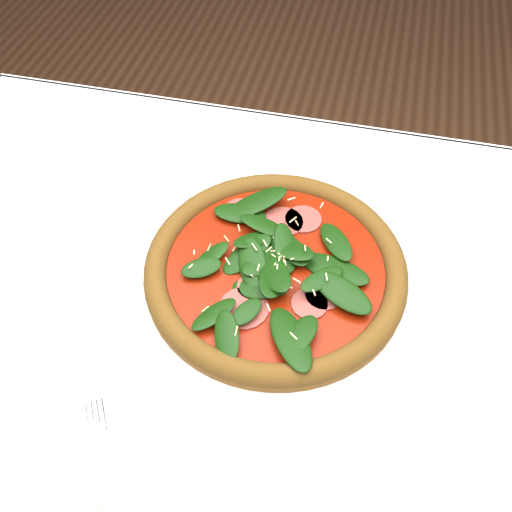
# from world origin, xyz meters

# --- Properties ---
(ground) EXTENTS (6.00, 6.00, 0.00)m
(ground) POSITION_xyz_m (0.00, 0.00, 0.00)
(ground) COLOR brown
(ground) RESTS_ON ground
(dining_table) EXTENTS (1.21, 0.81, 0.75)m
(dining_table) POSITION_xyz_m (0.00, 0.00, 0.65)
(dining_table) COLOR white
(dining_table) RESTS_ON ground
(plate) EXTENTS (0.39, 0.39, 0.02)m
(plate) POSITION_xyz_m (-0.01, 0.06, 0.76)
(plate) COLOR white
(plate) RESTS_ON dining_table
(pizza) EXTENTS (0.35, 0.35, 0.04)m
(pizza) POSITION_xyz_m (-0.01, 0.06, 0.78)
(pizza) COLOR olive
(pizza) RESTS_ON plate
(napkin) EXTENTS (0.15, 0.13, 0.01)m
(napkin) POSITION_xyz_m (-0.13, -0.23, 0.76)
(napkin) COLOR white
(napkin) RESTS_ON dining_table
(fork) EXTENTS (0.08, 0.12, 0.00)m
(fork) POSITION_xyz_m (-0.14, -0.21, 0.76)
(fork) COLOR silver
(fork) RESTS_ON napkin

